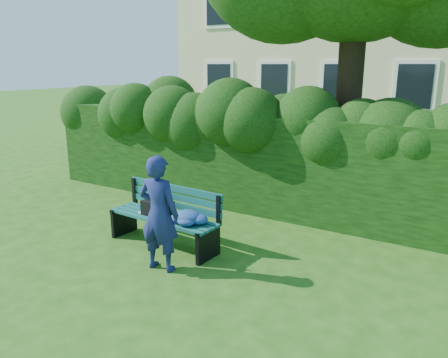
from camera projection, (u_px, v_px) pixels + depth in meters
The scene contains 4 objects.
ground at pixel (203, 249), 6.48m from camera, with size 80.00×80.00×0.00m, color #235312.
hedge at pixel (269, 163), 8.06m from camera, with size 10.00×1.00×1.80m.
park_bench at pixel (170, 215), 6.47m from camera, with size 1.83×0.67×0.89m.
man_reading at pixel (159, 214), 5.69m from camera, with size 0.57×0.37×1.56m, color navy.
Camera 1 is at (3.41, -4.94, 2.67)m, focal length 35.00 mm.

